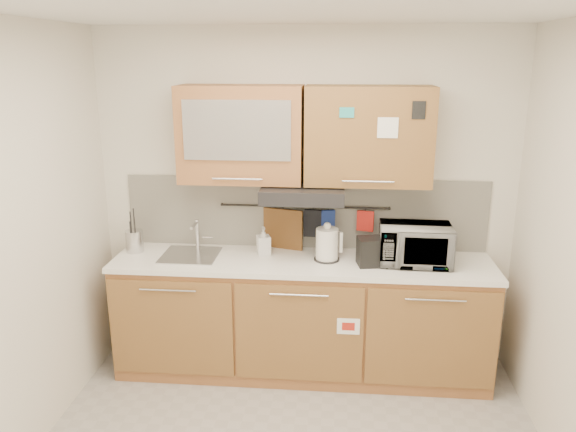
# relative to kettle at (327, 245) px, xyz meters

# --- Properties ---
(ceiling) EXTENTS (3.20, 3.20, 0.00)m
(ceiling) POSITION_rel_kettle_xyz_m (-0.18, -1.20, 1.56)
(ceiling) COLOR white
(ceiling) RESTS_ON wall_back
(wall_back) EXTENTS (3.20, 0.00, 3.20)m
(wall_back) POSITION_rel_kettle_xyz_m (-0.18, 0.30, 0.26)
(wall_back) COLOR silver
(wall_back) RESTS_ON ground
(base_cabinet) EXTENTS (2.80, 0.64, 0.88)m
(base_cabinet) POSITION_rel_kettle_xyz_m (-0.18, -0.01, -0.63)
(base_cabinet) COLOR #A7683B
(base_cabinet) RESTS_ON floor
(countertop) EXTENTS (2.82, 0.62, 0.04)m
(countertop) POSITION_rel_kettle_xyz_m (-0.18, -0.01, -0.14)
(countertop) COLOR white
(countertop) RESTS_ON base_cabinet
(backsplash) EXTENTS (2.80, 0.02, 0.56)m
(backsplash) POSITION_rel_kettle_xyz_m (-0.18, 0.28, 0.16)
(backsplash) COLOR silver
(backsplash) RESTS_ON countertop
(upper_cabinets) EXTENTS (1.82, 0.37, 0.70)m
(upper_cabinets) POSITION_rel_kettle_xyz_m (-0.19, 0.12, 0.79)
(upper_cabinets) COLOR #A7683B
(upper_cabinets) RESTS_ON wall_back
(range_hood) EXTENTS (0.60, 0.46, 0.10)m
(range_hood) POSITION_rel_kettle_xyz_m (-0.18, 0.05, 0.38)
(range_hood) COLOR black
(range_hood) RESTS_ON upper_cabinets
(sink) EXTENTS (0.42, 0.40, 0.26)m
(sink) POSITION_rel_kettle_xyz_m (-1.03, 0.00, -0.11)
(sink) COLOR silver
(sink) RESTS_ON countertop
(utensil_rail) EXTENTS (1.30, 0.02, 0.02)m
(utensil_rail) POSITION_rel_kettle_xyz_m (-0.18, 0.25, 0.22)
(utensil_rail) COLOR black
(utensil_rail) RESTS_ON backsplash
(utensil_crock) EXTENTS (0.16, 0.16, 0.34)m
(utensil_crock) POSITION_rel_kettle_xyz_m (-1.48, 0.05, -0.03)
(utensil_crock) COLOR silver
(utensil_crock) RESTS_ON countertop
(kettle) EXTENTS (0.22, 0.21, 0.29)m
(kettle) POSITION_rel_kettle_xyz_m (0.00, 0.00, 0.00)
(kettle) COLOR silver
(kettle) RESTS_ON countertop
(toaster) EXTENTS (0.29, 0.21, 0.21)m
(toaster) POSITION_rel_kettle_xyz_m (0.36, -0.07, -0.01)
(toaster) COLOR black
(toaster) RESTS_ON countertop
(microwave) EXTENTS (0.52, 0.36, 0.28)m
(microwave) POSITION_rel_kettle_xyz_m (0.64, -0.01, 0.03)
(microwave) COLOR #999999
(microwave) RESTS_ON countertop
(soap_bottle) EXTENTS (0.12, 0.12, 0.22)m
(soap_bottle) POSITION_rel_kettle_xyz_m (-0.48, 0.09, -0.01)
(soap_bottle) COLOR #999999
(soap_bottle) RESTS_ON countertop
(cutting_board) EXTENTS (0.31, 0.11, 0.39)m
(cutting_board) POSITION_rel_kettle_xyz_m (-0.35, 0.23, 0.01)
(cutting_board) COLOR brown
(cutting_board) RESTS_ON utensil_rail
(oven_mitt) EXTENTS (0.11, 0.06, 0.18)m
(oven_mitt) POSITION_rel_kettle_xyz_m (-0.00, 0.23, 0.11)
(oven_mitt) COLOR navy
(oven_mitt) RESTS_ON utensil_rail
(dark_pouch) EXTENTS (0.14, 0.05, 0.21)m
(dark_pouch) POSITION_rel_kettle_xyz_m (-0.12, 0.23, 0.10)
(dark_pouch) COLOR black
(dark_pouch) RESTS_ON utensil_rail
(pot_holder) EXTENTS (0.13, 0.05, 0.16)m
(pot_holder) POSITION_rel_kettle_xyz_m (0.28, 0.23, 0.12)
(pot_holder) COLOR red
(pot_holder) RESTS_ON utensil_rail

